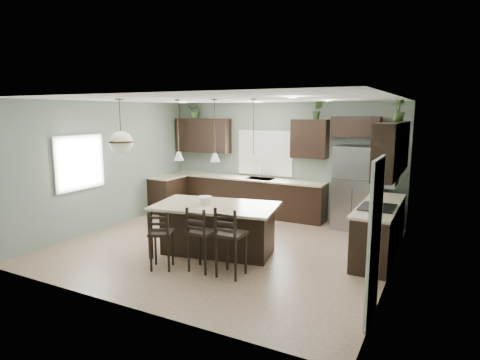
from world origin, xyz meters
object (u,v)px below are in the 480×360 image
bar_stool_center (202,239)px  bar_stool_right (231,242)px  kitchen_island (216,230)px  bar_stool_left (162,239)px  serving_dish (205,200)px  plant_back_left (195,110)px  refrigerator (356,188)px

bar_stool_center → bar_stool_right: bar_stool_right is taller
kitchen_island → bar_stool_center: bar_stool_center is taller
kitchen_island → bar_stool_right: 1.04m
bar_stool_left → bar_stool_center: (0.64, 0.24, 0.04)m
serving_dish → plant_back_left: size_ratio=0.57×
kitchen_island → bar_stool_right: bar_stool_right is taller
bar_stool_right → plant_back_left: 5.31m
plant_back_left → bar_stool_right: bearing=-50.0°
bar_stool_center → bar_stool_right: size_ratio=0.95×
refrigerator → kitchen_island: refrigerator is taller
bar_stool_center → plant_back_left: plant_back_left is taller
refrigerator → bar_stool_left: bearing=-121.2°
kitchen_island → plant_back_left: 4.42m
bar_stool_center → bar_stool_left: bearing=-157.9°
bar_stool_center → bar_stool_right: (0.52, 0.02, 0.03)m
bar_stool_left → bar_stool_right: 1.19m
kitchen_island → bar_stool_left: bar_stool_left is taller
bar_stool_right → bar_stool_center: bearing=-177.4°
bar_stool_center → kitchen_island: bearing=106.1°
kitchen_island → bar_stool_center: (0.20, -0.76, 0.08)m
refrigerator → plant_back_left: bearing=177.7°
bar_stool_left → plant_back_left: size_ratio=2.40×
kitchen_island → plant_back_left: bearing=118.1°
refrigerator → kitchen_island: bearing=-123.7°
refrigerator → plant_back_left: size_ratio=4.42×
refrigerator → plant_back_left: 4.64m
refrigerator → serving_dish: 3.56m
serving_dish → bar_stool_right: (0.92, -0.70, -0.43)m
refrigerator → kitchen_island: size_ratio=0.85×
serving_dish → plant_back_left: plant_back_left is taller
serving_dish → bar_stool_left: (-0.24, -0.97, -0.49)m
bar_stool_left → plant_back_left: bearing=92.0°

